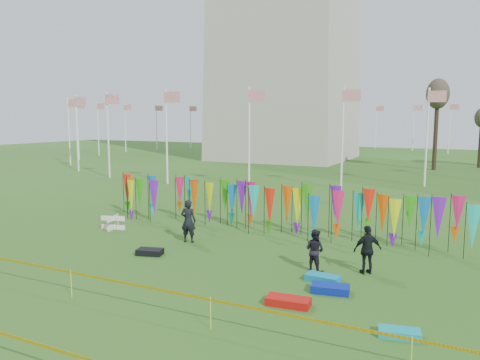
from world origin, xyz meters
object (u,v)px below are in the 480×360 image
at_px(person_right, 368,250).
at_px(kite_bag_red, 288,301).
at_px(kite_bag_teal, 399,333).
at_px(kite_bag_turquoise, 323,278).
at_px(person_left, 188,221).
at_px(person_mid, 315,250).
at_px(kite_bag_black, 150,252).
at_px(box_kite, 113,223).
at_px(kite_bag_blue, 330,289).

distance_m(person_right, kite_bag_red, 4.33).
bearing_deg(person_right, kite_bag_teal, 75.85).
bearing_deg(kite_bag_turquoise, person_left, 161.64).
bearing_deg(kite_bag_red, kite_bag_turquoise, 82.41).
relative_size(person_mid, kite_bag_black, 1.51).
bearing_deg(person_left, box_kite, -14.68).
xyz_separation_m(box_kite, kite_bag_teal, (14.55, -5.75, -0.26)).
bearing_deg(kite_bag_turquoise, kite_bag_black, -179.37).
xyz_separation_m(kite_bag_red, kite_bag_teal, (3.28, -0.65, -0.02)).
height_order(person_left, kite_bag_turquoise, person_left).
height_order(kite_bag_red, kite_bag_teal, kite_bag_red).
distance_m(person_right, kite_bag_black, 8.65).
height_order(person_right, kite_bag_blue, person_right).
relative_size(person_right, kite_bag_blue, 1.48).
xyz_separation_m(box_kite, kite_bag_turquoise, (11.60, -2.61, -0.25)).
bearing_deg(person_mid, kite_bag_red, 111.30).
height_order(person_left, person_mid, person_left).
height_order(kite_bag_blue, kite_bag_black, kite_bag_blue).
bearing_deg(kite_bag_black, kite_bag_blue, -6.06).
height_order(person_left, kite_bag_red, person_left).
bearing_deg(kite_bag_teal, kite_bag_black, 163.35).
bearing_deg(kite_bag_blue, kite_bag_teal, -42.54).
distance_m(box_kite, person_left, 4.74).
relative_size(box_kite, person_mid, 0.46).
relative_size(person_left, person_mid, 1.24).
xyz_separation_m(kite_bag_blue, kite_bag_black, (-7.79, 0.83, -0.00)).
relative_size(box_kite, kite_bag_teal, 0.69).
height_order(kite_bag_turquoise, kite_bag_blue, kite_bag_blue).
xyz_separation_m(box_kite, kite_bag_black, (4.32, -2.69, -0.24)).
distance_m(person_mid, person_right, 1.87).
bearing_deg(kite_bag_teal, person_mid, 130.93).
height_order(box_kite, kite_bag_teal, box_kite).
distance_m(kite_bag_black, kite_bag_teal, 10.67).
height_order(box_kite, person_right, person_right).
xyz_separation_m(kite_bag_red, kite_bag_black, (-6.95, 2.41, 0.00)).
xyz_separation_m(person_left, kite_bag_black, (-0.36, -2.38, -0.85)).
relative_size(kite_bag_blue, kite_bag_teal, 1.14).
xyz_separation_m(person_right, kite_bag_red, (-1.53, -3.98, -0.76)).
bearing_deg(kite_bag_black, kite_bag_red, -19.13).
bearing_deg(kite_bag_red, kite_bag_black, 160.87).
relative_size(person_right, kite_bag_teal, 1.69).
bearing_deg(person_mid, kite_bag_teal, 147.88).
relative_size(kite_bag_black, kite_bag_teal, 0.99).
distance_m(person_left, kite_bag_blue, 8.14).
distance_m(person_right, kite_bag_turquoise, 2.06).
relative_size(person_right, kite_bag_turquoise, 1.55).
bearing_deg(box_kite, person_right, -4.98).
xyz_separation_m(person_left, kite_bag_turquoise, (6.92, -2.30, -0.86)).
relative_size(person_mid, kite_bag_teal, 1.50).
bearing_deg(kite_bag_teal, person_left, 151.15).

